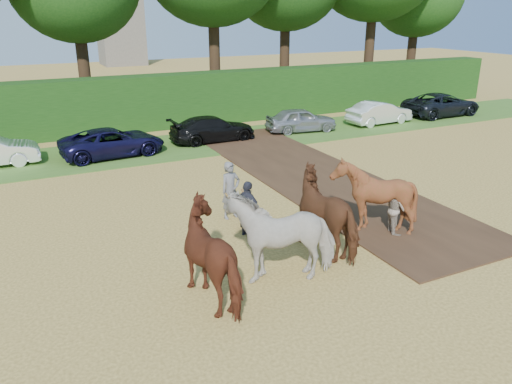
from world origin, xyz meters
TOP-DOWN VIEW (x-y plane):
  - ground at (0.00, 0.00)m, footprint 120.00×120.00m
  - earth_strip at (1.50, 7.00)m, footprint 4.50×17.00m
  - grass_verge at (0.00, 14.00)m, footprint 50.00×5.00m
  - hedgerow at (0.00, 18.50)m, footprint 46.00×1.60m
  - spectator_near at (0.78, 1.22)m, footprint 0.80×0.90m
  - spectator_far at (-3.35, 2.99)m, footprint 0.76×1.10m
  - plough_team at (-2.61, 0.99)m, footprint 7.57×6.04m
  - parked_cars at (1.33, 13.92)m, footprint 36.81×2.86m

SIDE VIEW (x-z plane):
  - ground at x=0.00m, z-range 0.00..0.00m
  - grass_verge at x=0.00m, z-range 0.00..0.03m
  - earth_strip at x=1.50m, z-range 0.00..0.05m
  - parked_cars at x=1.33m, z-range -0.04..1.41m
  - spectator_near at x=0.78m, z-range 0.00..1.54m
  - spectator_far at x=-3.35m, z-range 0.00..1.73m
  - plough_team at x=-2.61m, z-range -0.01..2.26m
  - hedgerow at x=0.00m, z-range 0.00..3.00m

